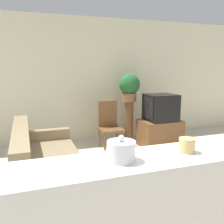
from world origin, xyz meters
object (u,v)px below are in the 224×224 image
at_px(couch, 45,167).
at_px(wooden_chair, 110,124).
at_px(decorative_bowl, 121,151).
at_px(television, 160,107).
at_px(potted_plant, 129,86).

distance_m(couch, wooden_chair, 1.92).
bearing_deg(decorative_bowl, wooden_chair, 72.35).
relative_size(couch, decorative_bowl, 10.29).
distance_m(couch, television, 2.69).
relative_size(couch, wooden_chair, 2.02).
bearing_deg(potted_plant, wooden_chair, -158.21).
bearing_deg(television, wooden_chair, 166.99).
xyz_separation_m(potted_plant, decorative_bowl, (-1.54, -3.43, -0.13)).
bearing_deg(potted_plant, decorative_bowl, -114.21).
distance_m(couch, potted_plant, 2.61).
relative_size(television, potted_plant, 1.02).
bearing_deg(television, decorative_bowl, -124.39).
bearing_deg(television, couch, -155.72).
height_order(television, wooden_chair, television).
bearing_deg(wooden_chair, potted_plant, 21.79).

